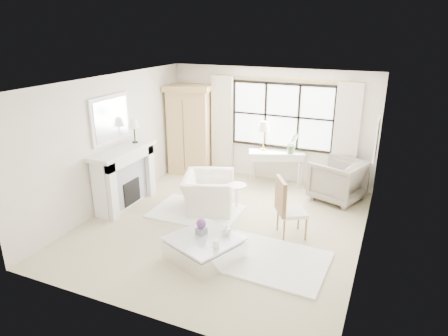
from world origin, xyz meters
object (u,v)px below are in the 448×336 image
(console_table, at_px, (276,167))
(club_armchair, at_px, (208,192))
(coffee_table, at_px, (205,248))
(armoire, at_px, (189,129))

(console_table, distance_m, club_armchair, 2.12)
(console_table, relative_size, club_armchair, 1.22)
(coffee_table, bearing_deg, club_armchair, 135.70)
(coffee_table, bearing_deg, console_table, 110.21)
(armoire, height_order, console_table, armoire)
(armoire, relative_size, console_table, 1.63)
(console_table, bearing_deg, club_armchair, -134.78)
(armoire, relative_size, club_armchair, 1.99)
(club_armchair, relative_size, coffee_table, 0.87)
(console_table, height_order, club_armchair, console_table)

